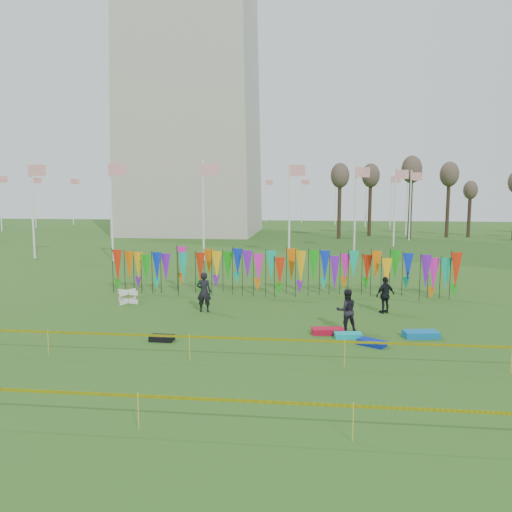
# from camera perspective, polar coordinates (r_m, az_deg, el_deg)

# --- Properties ---
(ground) EXTENTS (160.00, 160.00, 0.00)m
(ground) POSITION_cam_1_polar(r_m,az_deg,el_deg) (19.17, 0.40, -9.39)
(ground) COLOR #2C5016
(ground) RESTS_ON ground
(flagpole_ring) EXTENTS (57.40, 56.16, 8.00)m
(flagpole_ring) POSITION_cam_1_polar(r_m,az_deg,el_deg) (68.17, -7.10, 5.98)
(flagpole_ring) COLOR white
(flagpole_ring) RESTS_ON ground
(banner_row) EXTENTS (18.64, 0.64, 2.35)m
(banner_row) POSITION_cam_1_polar(r_m,az_deg,el_deg) (26.79, 2.84, -1.37)
(banner_row) COLOR black
(banner_row) RESTS_ON ground
(caution_tape_near) EXTENTS (26.00, 0.02, 0.90)m
(caution_tape_near) POSITION_cam_1_polar(r_m,az_deg,el_deg) (16.32, -1.43, -9.54)
(caution_tape_near) COLOR #E3D904
(caution_tape_near) RESTS_ON ground
(caution_tape_far) EXTENTS (26.00, 0.02, 0.90)m
(caution_tape_far) POSITION_cam_1_polar(r_m,az_deg,el_deg) (11.86, -4.75, -16.22)
(caution_tape_far) COLOR #E3D904
(caution_tape_far) RESTS_ON ground
(box_kite) EXTENTS (0.63, 0.63, 0.70)m
(box_kite) POSITION_cam_1_polar(r_m,az_deg,el_deg) (25.70, -14.44, -4.51)
(box_kite) COLOR red
(box_kite) RESTS_ON ground
(person_left) EXTENTS (0.69, 0.52, 1.86)m
(person_left) POSITION_cam_1_polar(r_m,az_deg,el_deg) (23.23, -5.97, -4.10)
(person_left) COLOR black
(person_left) RESTS_ON ground
(person_mid) EXTENTS (0.93, 0.69, 1.71)m
(person_mid) POSITION_cam_1_polar(r_m,az_deg,el_deg) (20.20, 10.30, -6.13)
(person_mid) COLOR black
(person_mid) RESTS_ON ground
(person_right) EXTENTS (1.14, 0.99, 1.69)m
(person_right) POSITION_cam_1_polar(r_m,az_deg,el_deg) (23.60, 14.55, -4.33)
(person_right) COLOR black
(person_right) RESTS_ON ground
(kite_bag_turquoise) EXTENTS (1.06, 0.62, 0.20)m
(kite_bag_turquoise) POSITION_cam_1_polar(r_m,az_deg,el_deg) (19.50, 10.48, -8.92)
(kite_bag_turquoise) COLOR #0CB3BF
(kite_bag_turquoise) RESTS_ON ground
(kite_bag_blue) EXTENTS (1.10, 0.95, 0.20)m
(kite_bag_blue) POSITION_cam_1_polar(r_m,az_deg,el_deg) (18.77, 13.10, -9.63)
(kite_bag_blue) COLOR #092199
(kite_bag_blue) RESTS_ON ground
(kite_bag_red) EXTENTS (1.30, 0.71, 0.23)m
(kite_bag_red) POSITION_cam_1_polar(r_m,az_deg,el_deg) (19.92, 8.22, -8.49)
(kite_bag_red) COLOR #B90C26
(kite_bag_red) RESTS_ON ground
(kite_bag_black) EXTENTS (0.89, 0.53, 0.20)m
(kite_bag_black) POSITION_cam_1_polar(r_m,az_deg,el_deg) (19.18, -10.70, -9.20)
(kite_bag_black) COLOR black
(kite_bag_black) RESTS_ON ground
(kite_bag_teal) EXTENTS (1.37, 0.81, 0.25)m
(kite_bag_teal) POSITION_cam_1_polar(r_m,az_deg,el_deg) (20.25, 18.34, -8.49)
(kite_bag_teal) COLOR #0D6BB7
(kite_bag_teal) RESTS_ON ground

